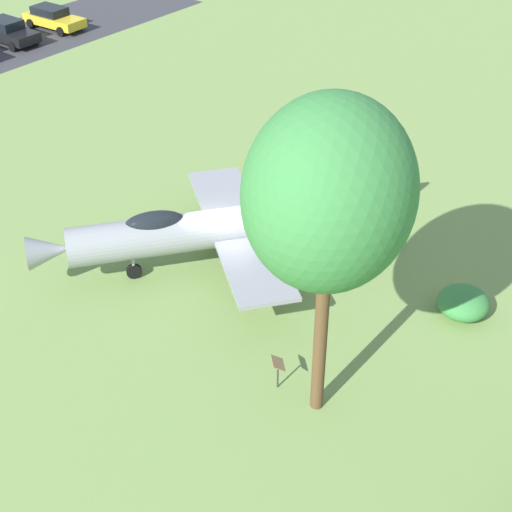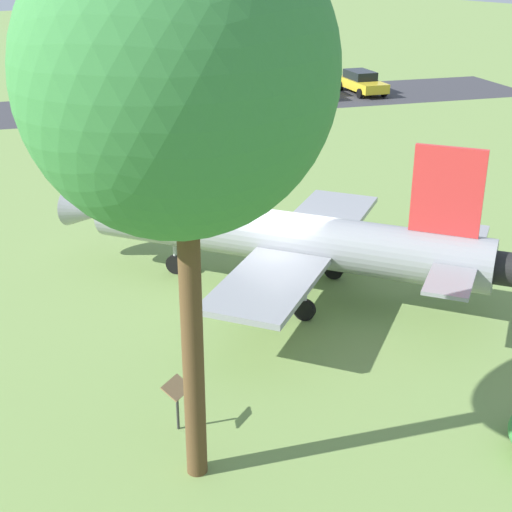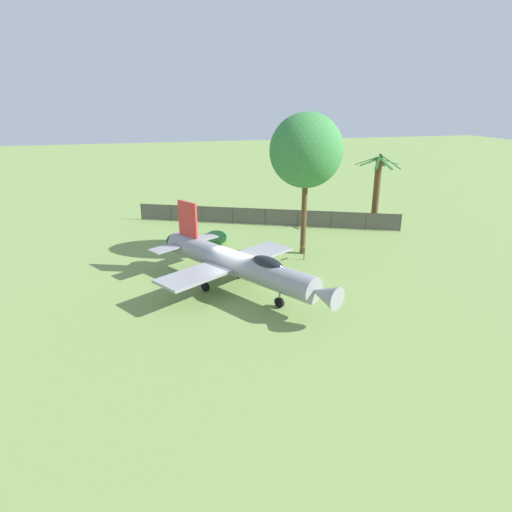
{
  "view_description": "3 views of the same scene",
  "coord_description": "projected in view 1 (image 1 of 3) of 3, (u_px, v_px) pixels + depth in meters",
  "views": [
    {
      "loc": [
        23.15,
        8.51,
        17.37
      ],
      "look_at": [
        2.53,
        2.1,
        2.5
      ],
      "focal_mm": 53.92,
      "sensor_mm": 36.0,
      "label": 1
    },
    {
      "loc": [
        12.28,
        15.1,
        9.47
      ],
      "look_at": [
        2.53,
        2.1,
        2.5
      ],
      "focal_mm": 51.42,
      "sensor_mm": 36.0,
      "label": 2
    },
    {
      "loc": [
        -5.04,
        -23.76,
        10.95
      ],
      "look_at": [
        1.39,
        0.42,
        1.91
      ],
      "focal_mm": 30.43,
      "sensor_mm": 36.0,
      "label": 3
    }
  ],
  "objects": [
    {
      "name": "parked_car_yellow",
      "position": [
        53.0,
        18.0,
        53.4
      ],
      "size": [
        3.1,
        4.91,
        1.47
      ],
      "rotation": [
        0.0,
        0.0,
        7.54
      ],
      "color": "gold",
      "rests_on": "ground_plane"
    },
    {
      "name": "display_jet",
      "position": [
        214.0,
        228.0,
        29.07
      ],
      "size": [
        9.37,
        12.48,
        4.79
      ],
      "rotation": [
        0.0,
        0.0,
        5.26
      ],
      "color": "gray",
      "rests_on": "ground_plane"
    },
    {
      "name": "shade_tree",
      "position": [
        329.0,
        194.0,
        19.61
      ],
      "size": [
        5.24,
        4.52,
        10.2
      ],
      "color": "brown",
      "rests_on": "ground_plane"
    },
    {
      "name": "parked_car_black",
      "position": [
        8.0,
        31.0,
        50.91
      ],
      "size": [
        3.25,
        4.72,
        1.54
      ],
      "rotation": [
        0.0,
        0.0,
        7.49
      ],
      "color": "black",
      "rests_on": "ground_plane"
    },
    {
      "name": "info_plaque",
      "position": [
        278.0,
        367.0,
        24.07
      ],
      "size": [
        0.71,
        0.61,
        1.14
      ],
      "color": "#333333",
      "rests_on": "ground_plane"
    },
    {
      "name": "ground_plane",
      "position": [
        224.0,
        265.0,
        30.14
      ],
      "size": [
        200.0,
        200.0,
        0.0
      ],
      "primitive_type": "plane",
      "color": "#75934C"
    },
    {
      "name": "shrub_near_fence",
      "position": [
        463.0,
        303.0,
        27.29
      ],
      "size": [
        1.86,
        1.84,
        1.06
      ],
      "color": "#387F3D",
      "rests_on": "ground_plane"
    }
  ]
}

